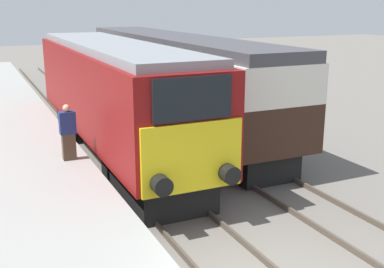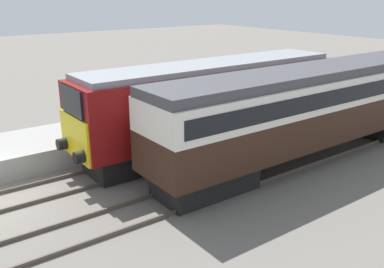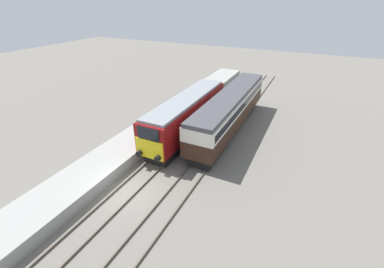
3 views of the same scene
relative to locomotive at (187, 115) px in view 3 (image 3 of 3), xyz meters
The scene contains 7 objects.
ground_plane 9.85m from the locomotive, 90.00° to the right, with size 120.00×120.00×0.00m, color slate.
platform_left 4.05m from the locomotive, 154.07° to the right, with size 3.50×50.00×0.93m.
rails_near_track 5.07m from the locomotive, 90.00° to the right, with size 1.51×60.00×0.14m.
rails_far_track 6.10m from the locomotive, 53.56° to the right, with size 1.50×60.00×0.14m.
locomotive is the anchor object (origin of this frame).
passenger_carriage 4.43m from the locomotive, 39.89° to the left, with size 2.75×16.13×3.93m.
person_on_platform 3.40m from the locomotive, 128.22° to the right, with size 0.44×0.26×1.59m.
Camera 3 is at (10.31, -10.56, 12.18)m, focal length 24.00 mm.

